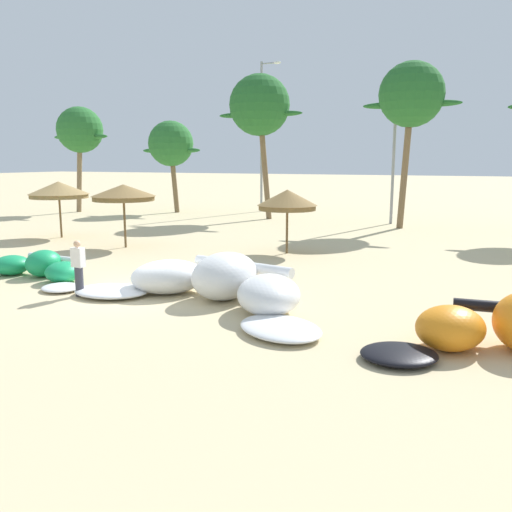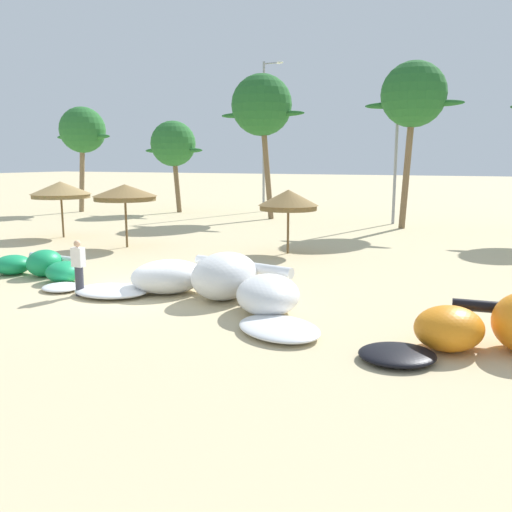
# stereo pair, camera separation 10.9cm
# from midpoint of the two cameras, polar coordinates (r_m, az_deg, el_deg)

# --- Properties ---
(ground_plane) EXTENTS (260.00, 260.00, 0.00)m
(ground_plane) POSITION_cam_midpoint_polar(r_m,az_deg,el_deg) (16.29, -13.80, -3.75)
(ground_plane) COLOR beige
(kite_left) EXTENTS (5.55, 2.64, 0.90)m
(kite_left) POSITION_cam_midpoint_polar(r_m,az_deg,el_deg) (19.01, -22.61, -1.19)
(kite_left) COLOR white
(kite_left) RESTS_ON ground
(kite_left_of_center) EXTENTS (8.29, 4.70, 1.33)m
(kite_left_of_center) POSITION_cam_midpoint_polar(r_m,az_deg,el_deg) (14.60, -4.58, -3.03)
(kite_left_of_center) COLOR white
(kite_left_of_center) RESTS_ON ground
(beach_umbrella_near_van) EXTENTS (2.97, 2.97, 2.82)m
(beach_umbrella_near_van) POSITION_cam_midpoint_polar(r_m,az_deg,el_deg) (28.45, -20.53, 6.68)
(beach_umbrella_near_van) COLOR brown
(beach_umbrella_near_van) RESTS_ON ground
(beach_umbrella_middle) EXTENTS (2.84, 2.84, 2.81)m
(beach_umbrella_middle) POSITION_cam_midpoint_polar(r_m,az_deg,el_deg) (24.30, -14.17, 6.62)
(beach_umbrella_middle) COLOR brown
(beach_umbrella_middle) RESTS_ON ground
(beach_umbrella_near_palms) EXTENTS (2.50, 2.50, 2.67)m
(beach_umbrella_near_palms) POSITION_cam_midpoint_polar(r_m,az_deg,el_deg) (22.08, 3.24, 6.04)
(beach_umbrella_near_palms) COLOR brown
(beach_umbrella_near_palms) RESTS_ON ground
(person_near_kites) EXTENTS (0.36, 0.24, 1.62)m
(person_near_kites) POSITION_cam_midpoint_polar(r_m,az_deg,el_deg) (16.02, -18.70, -1.23)
(person_near_kites) COLOR #383842
(person_near_kites) RESTS_ON ground
(palm_leftmost) EXTENTS (5.02, 3.35, 7.74)m
(palm_leftmost) POSITION_cam_midpoint_polar(r_m,az_deg,el_deg) (42.16, -18.46, 12.63)
(palm_leftmost) COLOR #7F6647
(palm_leftmost) RESTS_ON ground
(palm_left) EXTENTS (4.99, 3.33, 6.74)m
(palm_left) POSITION_cam_midpoint_polar(r_m,az_deg,el_deg) (40.53, -9.21, 11.75)
(palm_left) COLOR brown
(palm_left) RESTS_ON ground
(palm_left_of_gap) EXTENTS (5.92, 3.95, 9.36)m
(palm_left_of_gap) POSITION_cam_midpoint_polar(r_m,az_deg,el_deg) (35.77, 0.30, 15.80)
(palm_left_of_gap) COLOR brown
(palm_left_of_gap) RESTS_ON ground
(palm_center_left) EXTENTS (5.35, 3.57, 9.21)m
(palm_center_left) POSITION_cam_midpoint_polar(r_m,az_deg,el_deg) (31.60, 16.24, 16.16)
(palm_center_left) COLOR brown
(palm_center_left) RESTS_ON ground
(lamppost_west) EXTENTS (1.62, 0.24, 10.95)m
(lamppost_west) POSITION_cam_midpoint_polar(r_m,az_deg,el_deg) (40.63, 0.65, 13.27)
(lamppost_west) COLOR gray
(lamppost_west) RESTS_ON ground
(lamppost_west_center) EXTENTS (1.98, 0.24, 8.39)m
(lamppost_west_center) POSITION_cam_midpoint_polar(r_m,az_deg,el_deg) (33.58, 14.83, 11.43)
(lamppost_west_center) COLOR gray
(lamppost_west_center) RESTS_ON ground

